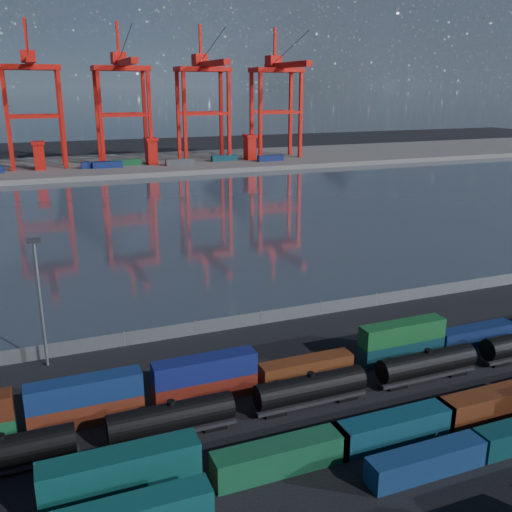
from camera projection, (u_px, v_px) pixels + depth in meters
name	position (u px, v px, depth m)	size (l,w,h in m)	color
ground	(362.00, 423.00, 59.54)	(700.00, 700.00, 0.00)	black
harbor_water	(152.00, 218.00, 152.98)	(700.00, 700.00, 0.00)	#2F3844
far_quay	(101.00, 166.00, 246.14)	(700.00, 70.00, 2.00)	#514F4C
distant_mountains	(49.00, 10.00, 1443.10)	(2470.00, 1100.00, 520.00)	#1E2630
container_row_south	(353.00, 475.00, 48.53)	(139.92, 2.38, 5.06)	#44484A
container_row_mid	(300.00, 449.00, 52.52)	(130.43, 2.63, 5.60)	#484B4E
container_row_north	(177.00, 387.00, 62.59)	(141.26, 2.38, 5.08)	navy
tanker_string	(244.00, 403.00, 59.58)	(90.61, 2.82, 4.03)	black
waterfront_fence	(261.00, 318.00, 84.17)	(160.12, 0.12, 2.20)	#595B5E
yard_light_mast	(40.00, 296.00, 69.35)	(1.60, 0.40, 16.60)	slate
gantry_cranes	(77.00, 80.00, 227.54)	(197.83, 43.83, 59.36)	red
quay_containers	(78.00, 166.00, 228.63)	(172.58, 10.99, 2.60)	navy
straddle_carriers	(97.00, 153.00, 234.41)	(140.00, 7.00, 11.10)	red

